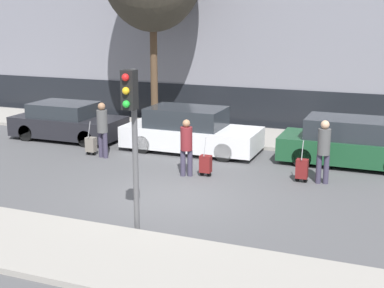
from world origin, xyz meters
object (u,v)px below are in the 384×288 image
pedestrian_right (324,148)px  trolley_right (302,169)px  pedestrian_center (186,144)px  trolley_center (206,164)px  parked_car_0 (68,122)px  parked_car_1 (190,131)px  pedestrian_left (102,126)px  parked_car_2 (349,143)px  traffic_light (132,118)px  trolley_left (91,145)px

pedestrian_right → trolley_right: 0.83m
pedestrian_center → trolley_right: bearing=172.2°
trolley_center → parked_car_0: bearing=158.5°
parked_car_1 → pedestrian_left: 2.96m
parked_car_2 → pedestrian_right: size_ratio=2.41×
traffic_light → parked_car_1: bearing=102.0°
trolley_left → trolley_right: size_ratio=0.95×
trolley_left → trolley_right: trolley_right is taller
pedestrian_right → parked_car_1: bearing=147.0°
trolley_center → pedestrian_right: 3.32m
trolley_center → pedestrian_center: bearing=-160.9°
pedestrian_center → pedestrian_right: bearing=172.0°
parked_car_1 → pedestrian_right: (4.70, -1.97, 0.32)m
pedestrian_right → trolley_right: pedestrian_right is taller
parked_car_1 → trolley_left: bearing=-148.9°
pedestrian_left → traffic_light: bearing=-39.7°
trolley_center → traffic_light: (-0.04, -4.30, 2.12)m
traffic_light → pedestrian_center: bearing=96.6°
pedestrian_center → traffic_light: traffic_light is taller
pedestrian_center → trolley_center: 0.79m
parked_car_2 → trolley_right: (-1.00, -2.31, -0.29)m
pedestrian_left → traffic_light: traffic_light is taller
parked_car_2 → pedestrian_right: (-0.46, -2.21, 0.33)m
parked_car_0 → parked_car_2: 10.05m
trolley_center → traffic_light: traffic_light is taller
pedestrian_left → trolley_right: size_ratio=1.51×
pedestrian_right → pedestrian_left: bearing=168.6°
pedestrian_left → pedestrian_right: 7.00m
trolley_right → traffic_light: (-2.71, -4.76, 2.10)m
parked_car_0 → trolley_right: 9.28m
parked_car_0 → pedestrian_left: pedestrian_left is taller
pedestrian_right → traffic_light: traffic_light is taller
trolley_left → traffic_light: size_ratio=0.33×
parked_car_0 → pedestrian_right: size_ratio=2.32×
trolley_right → parked_car_1: bearing=153.6°
parked_car_1 → pedestrian_left: size_ratio=2.55×
parked_car_0 → trolley_right: bearing=-12.8°
trolley_center → trolley_right: (2.67, 0.46, 0.02)m
parked_car_1 → trolley_center: parked_car_1 is taller
parked_car_2 → trolley_left: size_ratio=3.74×
parked_car_0 → pedestrian_right: bearing=-11.6°
trolley_center → traffic_light: 4.79m
pedestrian_right → trolley_left: bearing=167.7°
parked_car_1 → trolley_center: bearing=-59.4°
parked_car_2 → traffic_light: traffic_light is taller
parked_car_1 → pedestrian_center: size_ratio=2.78×
trolley_left → traffic_light: bearing=-50.1°
parked_car_0 → trolley_left: (2.06, -1.70, -0.28)m
parked_car_1 → pedestrian_center: (0.97, -2.70, 0.25)m
parked_car_2 → pedestrian_center: bearing=-144.8°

